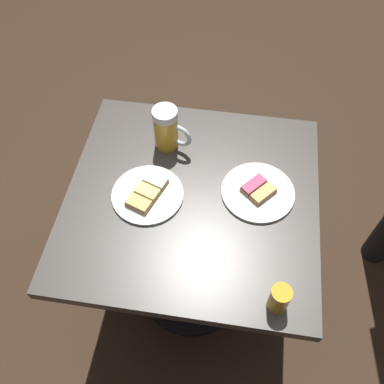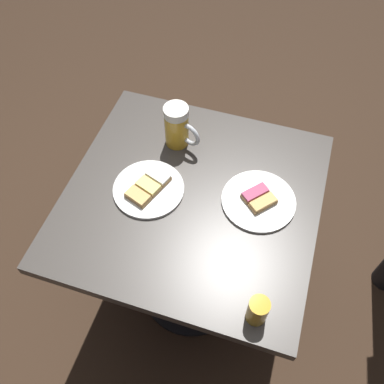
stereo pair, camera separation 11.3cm
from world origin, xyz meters
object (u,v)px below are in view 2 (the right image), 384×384
at_px(plate_near, 149,188).
at_px(beer_mug, 178,127).
at_px(plate_far, 259,200).
at_px(beer_glass_small, 258,310).

height_order(plate_near, beer_mug, beer_mug).
height_order(plate_near, plate_far, same).
bearing_deg(plate_far, beer_mug, -116.34).
bearing_deg(beer_glass_small, plate_near, -125.44).
bearing_deg(plate_near, beer_mug, 173.40).
distance_m(plate_far, beer_mug, 0.35).
xyz_separation_m(plate_far, beer_mug, (-0.15, -0.31, 0.07)).
xyz_separation_m(plate_near, beer_glass_small, (0.28, 0.40, 0.03)).
xyz_separation_m(beer_mug, beer_glass_small, (0.50, 0.38, -0.03)).
bearing_deg(plate_near, plate_far, 100.24).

